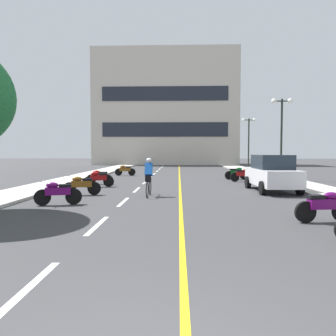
{
  "coord_description": "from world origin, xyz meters",
  "views": [
    {
      "loc": [
        0.17,
        -2.38,
        1.97
      ],
      "look_at": [
        -0.42,
        15.46,
        1.06
      ],
      "focal_mm": 34.08,
      "sensor_mm": 36.0,
      "label": 1
    }
  ],
  "objects_px": {
    "street_lamp_mid": "(282,121)",
    "motorcycle_9": "(125,170)",
    "motorcycle_7": "(243,175)",
    "motorcycle_5": "(98,179)",
    "motorcycle_2": "(325,206)",
    "motorcycle_3": "(58,192)",
    "motorcycle_6": "(99,177)",
    "cyclist_rider": "(149,176)",
    "motorcycle_8": "(237,173)",
    "parked_car_near": "(272,173)",
    "street_lamp_far": "(249,132)",
    "motorcycle_4": "(82,185)"
  },
  "relations": [
    {
      "from": "street_lamp_mid",
      "to": "motorcycle_9",
      "type": "xyz_separation_m",
      "value": [
        -11.55,
        3.77,
        -3.65
      ]
    },
    {
      "from": "street_lamp_mid",
      "to": "motorcycle_7",
      "type": "relative_size",
      "value": 3.25
    },
    {
      "from": "motorcycle_5",
      "to": "motorcycle_9",
      "type": "distance_m",
      "value": 8.52
    },
    {
      "from": "motorcycle_2",
      "to": "motorcycle_9",
      "type": "relative_size",
      "value": 1.0
    },
    {
      "from": "motorcycle_3",
      "to": "motorcycle_7",
      "type": "xyz_separation_m",
      "value": [
        8.74,
        9.56,
        0.0
      ]
    },
    {
      "from": "street_lamp_mid",
      "to": "motorcycle_6",
      "type": "relative_size",
      "value": 3.28
    },
    {
      "from": "motorcycle_6",
      "to": "motorcycle_9",
      "type": "bearing_deg",
      "value": 87.0
    },
    {
      "from": "cyclist_rider",
      "to": "street_lamp_mid",
      "type": "bearing_deg",
      "value": 44.57
    },
    {
      "from": "motorcycle_8",
      "to": "street_lamp_mid",
      "type": "bearing_deg",
      "value": -8.51
    },
    {
      "from": "street_lamp_mid",
      "to": "motorcycle_5",
      "type": "height_order",
      "value": "street_lamp_mid"
    },
    {
      "from": "motorcycle_8",
      "to": "motorcycle_9",
      "type": "xyz_separation_m",
      "value": [
        -8.57,
        3.32,
        0.0
      ]
    },
    {
      "from": "street_lamp_mid",
      "to": "motorcycle_2",
      "type": "bearing_deg",
      "value": -102.78
    },
    {
      "from": "motorcycle_3",
      "to": "cyclist_rider",
      "type": "xyz_separation_m",
      "value": [
        3.14,
        2.49,
        0.41
      ]
    },
    {
      "from": "motorcycle_2",
      "to": "motorcycle_5",
      "type": "xyz_separation_m",
      "value": [
        -8.57,
        8.68,
        0.0
      ]
    },
    {
      "from": "motorcycle_5",
      "to": "parked_car_near",
      "type": "bearing_deg",
      "value": -10.18
    },
    {
      "from": "motorcycle_7",
      "to": "motorcycle_8",
      "type": "height_order",
      "value": "same"
    },
    {
      "from": "street_lamp_far",
      "to": "street_lamp_mid",
      "type": "bearing_deg",
      "value": -90.15
    },
    {
      "from": "street_lamp_mid",
      "to": "motorcycle_8",
      "type": "relative_size",
      "value": 3.27
    },
    {
      "from": "motorcycle_9",
      "to": "motorcycle_5",
      "type": "bearing_deg",
      "value": -90.42
    },
    {
      "from": "motorcycle_2",
      "to": "cyclist_rider",
      "type": "xyz_separation_m",
      "value": [
        -5.41,
        5.1,
        0.41
      ]
    },
    {
      "from": "motorcycle_3",
      "to": "motorcycle_4",
      "type": "height_order",
      "value": "same"
    },
    {
      "from": "street_lamp_far",
      "to": "motorcycle_6",
      "type": "xyz_separation_m",
      "value": [
        -11.95,
        -13.76,
        -3.49
      ]
    },
    {
      "from": "motorcycle_2",
      "to": "motorcycle_9",
      "type": "distance_m",
      "value": 19.18
    },
    {
      "from": "motorcycle_6",
      "to": "motorcycle_7",
      "type": "height_order",
      "value": "same"
    },
    {
      "from": "motorcycle_4",
      "to": "motorcycle_6",
      "type": "distance_m",
      "value": 4.84
    },
    {
      "from": "street_lamp_mid",
      "to": "motorcycle_9",
      "type": "distance_m",
      "value": 12.68
    },
    {
      "from": "motorcycle_2",
      "to": "motorcycle_6",
      "type": "height_order",
      "value": "same"
    },
    {
      "from": "motorcycle_4",
      "to": "motorcycle_5",
      "type": "relative_size",
      "value": 1.01
    },
    {
      "from": "cyclist_rider",
      "to": "parked_car_near",
      "type": "bearing_deg",
      "value": 17.92
    },
    {
      "from": "street_lamp_far",
      "to": "cyclist_rider",
      "type": "relative_size",
      "value": 2.97
    },
    {
      "from": "motorcycle_4",
      "to": "motorcycle_5",
      "type": "bearing_deg",
      "value": 91.48
    },
    {
      "from": "motorcycle_9",
      "to": "cyclist_rider",
      "type": "distance_m",
      "value": 12.49
    },
    {
      "from": "street_lamp_far",
      "to": "motorcycle_6",
      "type": "height_order",
      "value": "street_lamp_far"
    },
    {
      "from": "street_lamp_far",
      "to": "cyclist_rider",
      "type": "xyz_separation_m",
      "value": [
        -8.48,
        -18.76,
        -3.07
      ]
    },
    {
      "from": "motorcycle_6",
      "to": "cyclist_rider",
      "type": "relative_size",
      "value": 0.95
    },
    {
      "from": "street_lamp_mid",
      "to": "motorcycle_4",
      "type": "xyz_separation_m",
      "value": [
        -11.52,
        -8.14,
        -3.65
      ]
    },
    {
      "from": "motorcycle_5",
      "to": "motorcycle_7",
      "type": "xyz_separation_m",
      "value": [
        8.76,
        3.5,
        0.0
      ]
    },
    {
      "from": "motorcycle_6",
      "to": "motorcycle_5",
      "type": "bearing_deg",
      "value": -77.81
    },
    {
      "from": "motorcycle_7",
      "to": "cyclist_rider",
      "type": "height_order",
      "value": "cyclist_rider"
    },
    {
      "from": "motorcycle_2",
      "to": "motorcycle_8",
      "type": "bearing_deg",
      "value": 89.73
    },
    {
      "from": "motorcycle_2",
      "to": "parked_car_near",
      "type": "bearing_deg",
      "value": 85.37
    },
    {
      "from": "parked_car_near",
      "to": "motorcycle_5",
      "type": "xyz_separation_m",
      "value": [
        -9.14,
        1.64,
        -0.44
      ]
    },
    {
      "from": "motorcycle_3",
      "to": "motorcycle_4",
      "type": "xyz_separation_m",
      "value": [
        0.06,
        2.67,
        0.0
      ]
    },
    {
      "from": "street_lamp_mid",
      "to": "motorcycle_6",
      "type": "distance_m",
      "value": 12.9
    },
    {
      "from": "motorcycle_6",
      "to": "cyclist_rider",
      "type": "bearing_deg",
      "value": -55.27
    },
    {
      "from": "motorcycle_4",
      "to": "motorcycle_5",
      "type": "xyz_separation_m",
      "value": [
        -0.09,
        3.39,
        0.0
      ]
    },
    {
      "from": "motorcycle_2",
      "to": "motorcycle_3",
      "type": "relative_size",
      "value": 1.02
    },
    {
      "from": "parked_car_near",
      "to": "motorcycle_6",
      "type": "relative_size",
      "value": 2.51
    },
    {
      "from": "motorcycle_6",
      "to": "street_lamp_mid",
      "type": "bearing_deg",
      "value": 15.55
    },
    {
      "from": "motorcycle_6",
      "to": "motorcycle_7",
      "type": "xyz_separation_m",
      "value": [
        9.07,
        2.06,
        0.0
      ]
    }
  ]
}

